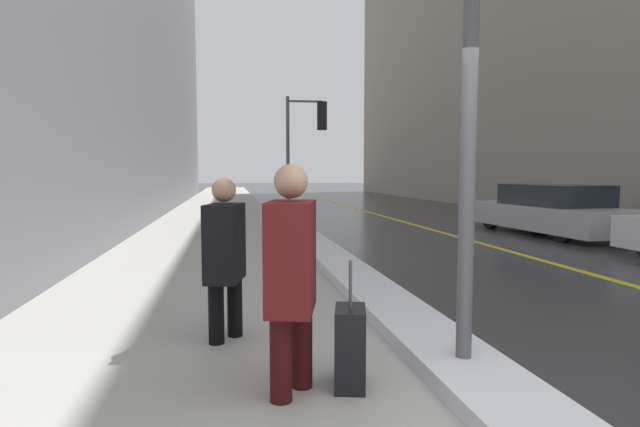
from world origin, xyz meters
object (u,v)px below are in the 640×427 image
object	(u,v)px
pedestrian_with_shoulder_bag	(225,252)
lamp_post	(471,18)
pedestrian_trailing	(291,269)
rolling_suitcase	(350,348)
traffic_light_near	(308,132)
parked_car_silver	(551,211)

from	to	relation	value
pedestrian_with_shoulder_bag	lamp_post	bearing A→B (deg)	71.71
pedestrian_trailing	rolling_suitcase	distance (m)	0.75
traffic_light_near	parked_car_silver	distance (m)	7.51
traffic_light_near	pedestrian_with_shoulder_bag	world-z (taller)	traffic_light_near
traffic_light_near	rolling_suitcase	xyz separation A→B (m)	(-1.66, -12.49, -2.60)
parked_car_silver	rolling_suitcase	distance (m)	11.02
parked_car_silver	traffic_light_near	bearing A→B (deg)	50.03
traffic_light_near	rolling_suitcase	size ratio (longest dim) A/B	4.23
pedestrian_trailing	lamp_post	bearing A→B (deg)	109.00
parked_car_silver	pedestrian_with_shoulder_bag	bearing A→B (deg)	127.09
lamp_post	pedestrian_with_shoulder_bag	distance (m)	2.86
lamp_post	pedestrian_with_shoulder_bag	world-z (taller)	lamp_post
rolling_suitcase	pedestrian_with_shoulder_bag	bearing A→B (deg)	-129.99
lamp_post	parked_car_silver	world-z (taller)	lamp_post
pedestrian_with_shoulder_bag	pedestrian_trailing	bearing A→B (deg)	33.92
traffic_light_near	parked_car_silver	size ratio (longest dim) A/B	0.83
traffic_light_near	pedestrian_trailing	xyz separation A→B (m)	(-2.09, -12.53, -2.00)
pedestrian_with_shoulder_bag	rolling_suitcase	xyz separation A→B (m)	(0.90, -1.23, -0.55)
traffic_light_near	pedestrian_trailing	world-z (taller)	traffic_light_near
pedestrian_trailing	pedestrian_with_shoulder_bag	xyz separation A→B (m)	(-0.47, 1.27, -0.06)
rolling_suitcase	parked_car_silver	bearing A→B (deg)	151.88
traffic_light_near	pedestrian_with_shoulder_bag	size ratio (longest dim) A/B	2.62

